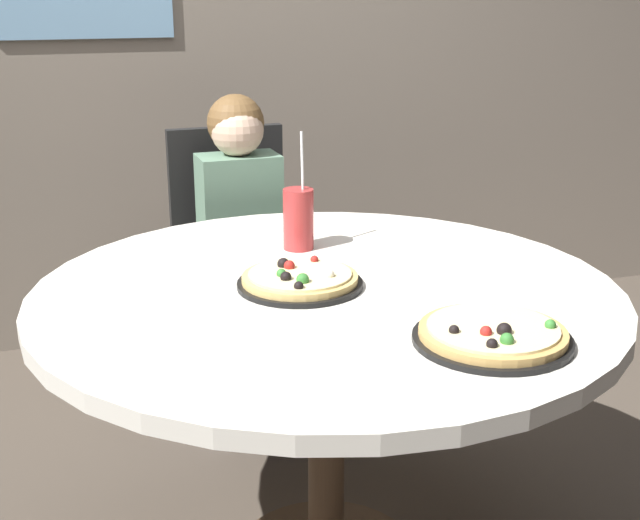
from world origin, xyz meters
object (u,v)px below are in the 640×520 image
Objects in this scene: diner_child at (247,281)px; pizza_veggie at (300,280)px; pizza_cheese at (493,335)px; chair_wooden at (233,252)px; dining_table at (327,321)px; soda_cup at (298,219)px.

diner_child reaches higher than pizza_veggie.
chair_wooden is at bearing 98.35° from pizza_cheese.
dining_table is at bearing -89.88° from chair_wooden.
pizza_veggie is 0.95× the size of soda_cup.
soda_cup reaches higher than pizza_cheese.
chair_wooden is 3.27× the size of pizza_veggie.
pizza_veggie is 0.30m from soda_cup.
dining_table is 1.43× the size of chair_wooden.
pizza_cheese is (0.20, -1.24, 0.28)m from diner_child.
chair_wooden is 0.77m from soda_cup.
chair_wooden is at bearing 92.12° from soda_cup.
pizza_veggie reaches higher than dining_table.
soda_cup is at bearing 104.39° from pizza_cheese.
diner_child is (0.00, 0.83, -0.18)m from dining_table.
pizza_cheese is at bearing -80.62° from diner_child.
chair_wooden is 3.09× the size of soda_cup.
chair_wooden is at bearing 90.12° from dining_table.
pizza_cheese is at bearing -75.61° from soda_cup.
pizza_cheese is at bearing -81.65° from chair_wooden.
diner_child reaches higher than soda_cup.
pizza_veggie is (-0.06, -0.99, 0.24)m from chair_wooden.
chair_wooden is 0.19m from diner_child.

